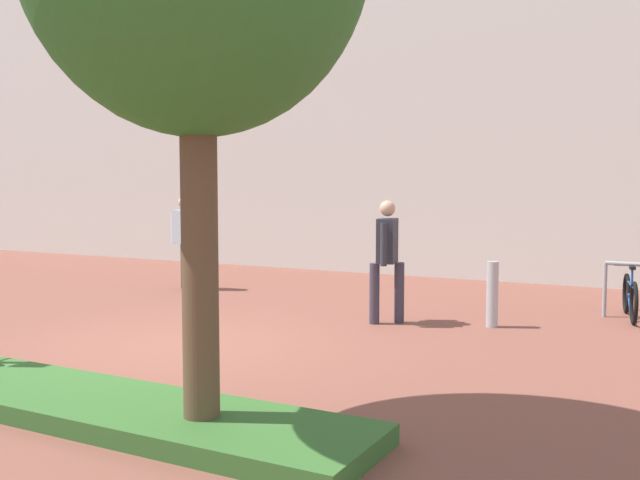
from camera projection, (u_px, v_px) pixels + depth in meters
ground_plane at (180, 348)px, 8.48m from camera, size 60.00×60.00×0.00m
building_facade at (421, 42)px, 15.31m from camera, size 28.00×1.20×10.00m
planter_strip at (17, 389)px, 6.47m from camera, size 7.00×1.10×0.16m
bollard_steel at (492, 294)px, 9.68m from camera, size 0.16×0.16×0.90m
person_casual_tan at (184, 236)px, 13.17m from camera, size 0.61×0.34×1.72m
person_suited_dark at (387, 253)px, 9.91m from camera, size 0.41×0.60×1.72m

